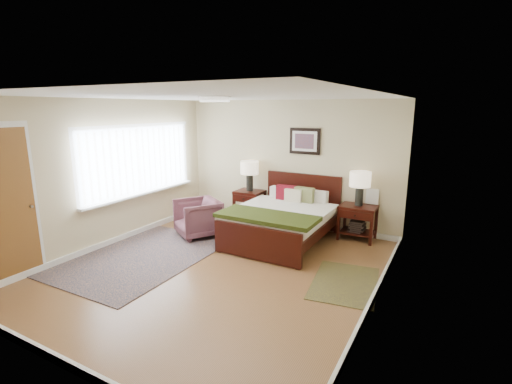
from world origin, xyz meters
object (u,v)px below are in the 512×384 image
nightstand_right (358,219)px  lamp_right (360,182)px  armchair (198,218)px  rug_persian (141,256)px  bed (283,215)px  nightstand_left (249,197)px  lamp_left (250,170)px

nightstand_right → lamp_right: (0.00, 0.01, 0.69)m
armchair → rug_persian: 1.32m
bed → rug_persian: 2.49m
nightstand_left → armchair: bearing=-108.4°
lamp_left → lamp_right: bearing=0.0°
armchair → lamp_right: bearing=57.7°
nightstand_right → bed: bearing=-147.3°
lamp_left → armchair: 1.51m
rug_persian → nightstand_right: bearing=40.4°
bed → rug_persian: bed is taller
nightstand_right → lamp_right: size_ratio=1.05×
nightstand_left → nightstand_right: nightstand_left is taller
lamp_left → lamp_right: lamp_left is taller
bed → nightstand_right: size_ratio=3.11×
lamp_left → lamp_right: (2.25, 0.00, -0.03)m
lamp_left → lamp_right: 2.25m
armchair → bed: bearing=50.8°
lamp_left → rug_persian: size_ratio=0.23×
nightstand_right → armchair: bearing=-155.2°
bed → rug_persian: size_ratio=0.75×
nightstand_right → rug_persian: bearing=-138.9°
nightstand_left → lamp_left: 0.56m
bed → nightstand_right: bed is taller
bed → lamp_right: 1.48m
nightstand_right → rug_persian: (-2.84, -2.48, -0.37)m
nightstand_right → rug_persian: 3.79m
rug_persian → bed: bearing=45.1°
bed → lamp_left: size_ratio=3.25×
armchair → rug_persian: bearing=-65.7°
bed → lamp_right: (1.14, 0.75, 0.57)m
bed → nightstand_left: bed is taller
bed → nightstand_right: (1.14, 0.73, -0.11)m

